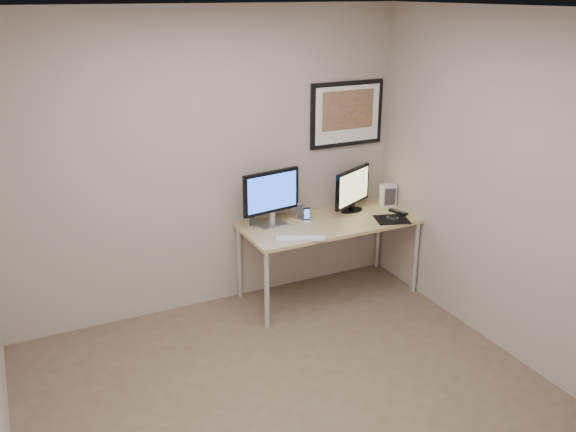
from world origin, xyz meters
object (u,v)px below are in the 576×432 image
object	(u,v)px
monitor_large	(271,196)
desk	(329,228)
framed_art	(347,114)
speaker_left	(249,216)
keyboard	(301,238)
phone_dock	(307,215)
monitor_tv	(352,189)
fan_unit	(388,195)
speaker_right	(299,211)

from	to	relation	value
monitor_large	desk	bearing A→B (deg)	-22.63
framed_art	speaker_left	distance (m)	1.32
framed_art	keyboard	xyz separation A→B (m)	(-0.77, -0.59, -0.88)
speaker_left	phone_dock	bearing A→B (deg)	-22.78
framed_art	monitor_tv	world-z (taller)	framed_art
desk	fan_unit	bearing A→B (deg)	10.33
monitor_tv	speaker_left	size ratio (longest dim) A/B	2.65
phone_dock	fan_unit	world-z (taller)	fan_unit
monitor_large	keyboard	bearing A→B (deg)	-84.91
framed_art	speaker_right	size ratio (longest dim) A/B	4.60
framed_art	monitor_tv	size ratio (longest dim) A/B	1.54
speaker_right	monitor_large	bearing A→B (deg)	-163.70
speaker_right	keyboard	size ratio (longest dim) A/B	0.38
fan_unit	speaker_left	bearing A→B (deg)	-171.91
framed_art	keyboard	distance (m)	1.31
keyboard	fan_unit	xyz separation A→B (m)	(1.14, 0.39, 0.10)
framed_art	desk	bearing A→B (deg)	-136.54
monitor_tv	speaker_right	bearing A→B (deg)	150.10
framed_art	speaker_left	bearing A→B (deg)	-173.15
phone_dock	keyboard	xyz separation A→B (m)	(-0.24, -0.35, -0.06)
monitor_large	fan_unit	world-z (taller)	monitor_large
monitor_large	monitor_tv	size ratio (longest dim) A/B	1.13
framed_art	speaker_right	world-z (taller)	framed_art
framed_art	speaker_left	xyz separation A→B (m)	(-1.04, -0.13, -0.80)
monitor_large	phone_dock	size ratio (longest dim) A/B	4.15
monitor_large	monitor_tv	bearing A→B (deg)	-7.51
monitor_large	fan_unit	xyz separation A→B (m)	(1.23, 0.00, -0.17)
monitor_large	monitor_tv	distance (m)	0.84
desk	fan_unit	xyz separation A→B (m)	(0.72, 0.13, 0.17)
speaker_right	desk	bearing A→B (deg)	-30.32
desk	speaker_left	bearing A→B (deg)	163.42
monitor_tv	keyboard	xyz separation A→B (m)	(-0.74, -0.40, -0.22)
desk	phone_dock	size ratio (longest dim) A/B	12.00
desk	fan_unit	world-z (taller)	fan_unit
speaker_left	monitor_tv	bearing A→B (deg)	-13.45
desk	phone_dock	distance (m)	0.24
desk	speaker_right	xyz separation A→B (m)	(-0.22, 0.17, 0.15)
desk	phone_dock	bearing A→B (deg)	153.94
monitor_large	phone_dock	world-z (taller)	monitor_large
framed_art	monitor_large	xyz separation A→B (m)	(-0.86, -0.20, -0.61)
speaker_left	fan_unit	world-z (taller)	fan_unit
desk	keyboard	world-z (taller)	keyboard
framed_art	keyboard	world-z (taller)	framed_art
speaker_right	keyboard	distance (m)	0.48
monitor_tv	keyboard	distance (m)	0.87
keyboard	fan_unit	world-z (taller)	fan_unit
monitor_large	phone_dock	bearing A→B (deg)	-15.48
desk	monitor_large	xyz separation A→B (m)	(-0.51, 0.13, 0.35)
fan_unit	keyboard	bearing A→B (deg)	-150.02
phone_dock	keyboard	world-z (taller)	phone_dock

